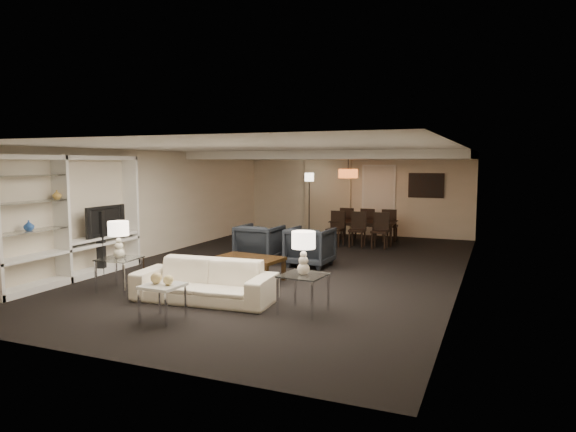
# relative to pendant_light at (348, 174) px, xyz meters

# --- Properties ---
(floor) EXTENTS (11.00, 11.00, 0.00)m
(floor) POSITION_rel_pendant_light_xyz_m (-0.30, -3.50, -1.92)
(floor) COLOR black
(floor) RESTS_ON ground
(ceiling) EXTENTS (7.00, 11.00, 0.02)m
(ceiling) POSITION_rel_pendant_light_xyz_m (-0.30, -3.50, 0.58)
(ceiling) COLOR silver
(ceiling) RESTS_ON ground
(wall_back) EXTENTS (7.00, 0.02, 2.50)m
(wall_back) POSITION_rel_pendant_light_xyz_m (-0.30, 2.00, -0.67)
(wall_back) COLOR beige
(wall_back) RESTS_ON ground
(wall_front) EXTENTS (7.00, 0.02, 2.50)m
(wall_front) POSITION_rel_pendant_light_xyz_m (-0.30, -9.00, -0.67)
(wall_front) COLOR beige
(wall_front) RESTS_ON ground
(wall_left) EXTENTS (0.02, 11.00, 2.50)m
(wall_left) POSITION_rel_pendant_light_xyz_m (-3.80, -3.50, -0.67)
(wall_left) COLOR beige
(wall_left) RESTS_ON ground
(wall_right) EXTENTS (0.02, 11.00, 2.50)m
(wall_right) POSITION_rel_pendant_light_xyz_m (3.20, -3.50, -0.67)
(wall_right) COLOR beige
(wall_right) RESTS_ON ground
(ceiling_soffit) EXTENTS (7.00, 4.00, 0.20)m
(ceiling_soffit) POSITION_rel_pendant_light_xyz_m (-0.30, 0.00, 0.48)
(ceiling_soffit) COLOR silver
(ceiling_soffit) RESTS_ON ceiling
(curtains) EXTENTS (1.50, 0.12, 2.40)m
(curtains) POSITION_rel_pendant_light_xyz_m (-1.20, 1.92, -0.72)
(curtains) COLOR beige
(curtains) RESTS_ON wall_back
(door) EXTENTS (0.90, 0.05, 2.10)m
(door) POSITION_rel_pendant_light_xyz_m (0.40, 1.97, -0.87)
(door) COLOR silver
(door) RESTS_ON wall_back
(painting) EXTENTS (0.95, 0.04, 0.65)m
(painting) POSITION_rel_pendant_light_xyz_m (1.80, 1.96, -0.37)
(painting) COLOR #142D38
(painting) RESTS_ON wall_back
(media_unit) EXTENTS (0.38, 3.40, 2.35)m
(media_unit) POSITION_rel_pendant_light_xyz_m (-3.61, -6.10, -0.74)
(media_unit) COLOR white
(media_unit) RESTS_ON wall_left
(pendant_light) EXTENTS (0.52, 0.52, 0.24)m
(pendant_light) POSITION_rel_pendant_light_xyz_m (0.00, 0.00, 0.00)
(pendant_light) COLOR #D8591E
(pendant_light) RESTS_ON ceiling_soffit
(sofa) EXTENTS (2.32, 1.06, 0.66)m
(sofa) POSITION_rel_pendant_light_xyz_m (-0.53, -6.45, -1.59)
(sofa) COLOR beige
(sofa) RESTS_ON floor
(coffee_table) EXTENTS (1.32, 0.87, 0.44)m
(coffee_table) POSITION_rel_pendant_light_xyz_m (-0.53, -4.85, -1.70)
(coffee_table) COLOR black
(coffee_table) RESTS_ON floor
(armchair_left) EXTENTS (0.92, 0.94, 0.84)m
(armchair_left) POSITION_rel_pendant_light_xyz_m (-1.13, -3.15, -1.50)
(armchair_left) COLOR black
(armchair_left) RESTS_ON floor
(armchair_right) EXTENTS (0.94, 0.96, 0.84)m
(armchair_right) POSITION_rel_pendant_light_xyz_m (0.07, -3.15, -1.50)
(armchair_right) COLOR black
(armchair_right) RESTS_ON floor
(side_table_left) EXTENTS (0.67, 0.67, 0.58)m
(side_table_left) POSITION_rel_pendant_light_xyz_m (-2.23, -6.45, -1.63)
(side_table_left) COLOR white
(side_table_left) RESTS_ON floor
(side_table_right) EXTENTS (0.68, 0.68, 0.58)m
(side_table_right) POSITION_rel_pendant_light_xyz_m (1.17, -6.45, -1.63)
(side_table_right) COLOR white
(side_table_right) RESTS_ON floor
(table_lamp_left) EXTENTS (0.37, 0.37, 0.64)m
(table_lamp_left) POSITION_rel_pendant_light_xyz_m (-2.23, -6.45, -1.02)
(table_lamp_left) COLOR beige
(table_lamp_left) RESTS_ON side_table_left
(table_lamp_right) EXTENTS (0.35, 0.35, 0.64)m
(table_lamp_right) POSITION_rel_pendant_light_xyz_m (1.17, -6.45, -1.02)
(table_lamp_right) COLOR #F5E5CF
(table_lamp_right) RESTS_ON side_table_right
(marble_table) EXTENTS (0.53, 0.53, 0.52)m
(marble_table) POSITION_rel_pendant_light_xyz_m (-0.53, -7.55, -1.66)
(marble_table) COLOR white
(marble_table) RESTS_ON floor
(gold_gourd_a) EXTENTS (0.17, 0.17, 0.17)m
(gold_gourd_a) POSITION_rel_pendant_light_xyz_m (-0.63, -7.55, -1.32)
(gold_gourd_a) COLOR tan
(gold_gourd_a) RESTS_ON marble_table
(gold_gourd_b) EXTENTS (0.14, 0.14, 0.14)m
(gold_gourd_b) POSITION_rel_pendant_light_xyz_m (-0.43, -7.55, -1.33)
(gold_gourd_b) COLOR #E5CA79
(gold_gourd_b) RESTS_ON marble_table
(television) EXTENTS (1.06, 0.14, 0.61)m
(television) POSITION_rel_pendant_light_xyz_m (-3.58, -5.37, -0.87)
(television) COLOR black
(television) RESTS_ON media_unit
(vase_blue) EXTENTS (0.17, 0.17, 0.18)m
(vase_blue) POSITION_rel_pendant_light_xyz_m (-3.61, -7.07, -0.77)
(vase_blue) COLOR #254FA0
(vase_blue) RESTS_ON media_unit
(vase_amber) EXTENTS (0.16, 0.16, 0.16)m
(vase_amber) POSITION_rel_pendant_light_xyz_m (-3.61, -6.44, -0.28)
(vase_amber) COLOR gold
(vase_amber) RESTS_ON media_unit
(floor_speaker) EXTENTS (0.17, 0.17, 1.26)m
(floor_speaker) POSITION_rel_pendant_light_xyz_m (-3.50, -5.50, -1.29)
(floor_speaker) COLOR black
(floor_speaker) RESTS_ON floor
(dining_table) EXTENTS (1.83, 1.10, 0.62)m
(dining_table) POSITION_rel_pendant_light_xyz_m (0.37, 0.29, -1.61)
(dining_table) COLOR black
(dining_table) RESTS_ON floor
(chair_nl) EXTENTS (0.47, 0.47, 0.92)m
(chair_nl) POSITION_rel_pendant_light_xyz_m (-0.23, -0.36, -1.46)
(chair_nl) COLOR black
(chair_nl) RESTS_ON floor
(chair_nm) EXTENTS (0.44, 0.44, 0.92)m
(chair_nm) POSITION_rel_pendant_light_xyz_m (0.37, -0.36, -1.46)
(chair_nm) COLOR black
(chair_nm) RESTS_ON floor
(chair_nr) EXTENTS (0.43, 0.43, 0.92)m
(chair_nr) POSITION_rel_pendant_light_xyz_m (0.97, -0.36, -1.46)
(chair_nr) COLOR black
(chair_nr) RESTS_ON floor
(chair_fl) EXTENTS (0.45, 0.45, 0.92)m
(chair_fl) POSITION_rel_pendant_light_xyz_m (-0.23, 0.94, -1.46)
(chair_fl) COLOR black
(chair_fl) RESTS_ON floor
(chair_fm) EXTENTS (0.43, 0.43, 0.92)m
(chair_fm) POSITION_rel_pendant_light_xyz_m (0.37, 0.94, -1.46)
(chair_fm) COLOR black
(chair_fm) RESTS_ON floor
(chair_fr) EXTENTS (0.45, 0.45, 0.92)m
(chair_fr) POSITION_rel_pendant_light_xyz_m (0.97, 0.94, -1.46)
(chair_fr) COLOR black
(chair_fr) RESTS_ON floor
(floor_lamp) EXTENTS (0.33, 0.33, 1.90)m
(floor_lamp) POSITION_rel_pendant_light_xyz_m (-1.55, 1.21, -0.97)
(floor_lamp) COLOR black
(floor_lamp) RESTS_ON floor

